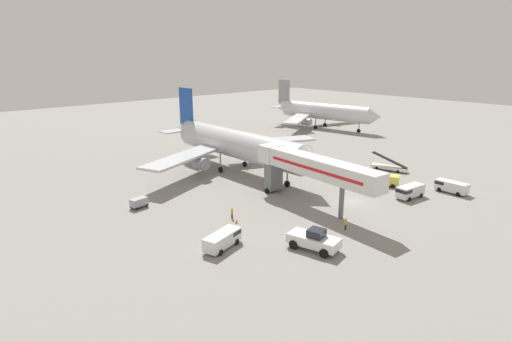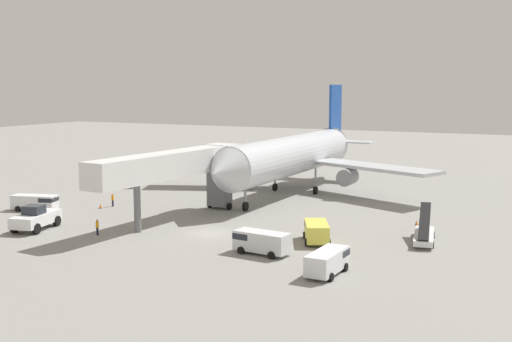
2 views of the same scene
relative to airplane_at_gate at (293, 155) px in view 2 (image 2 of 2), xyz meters
The scene contains 14 objects.
ground_plane 26.87m from the airplane_at_gate, 85.34° to the right, with size 300.00×300.00×0.00m, color gray.
airplane_at_gate is the anchor object (origin of this frame).
jet_bridge 22.84m from the airplane_at_gate, 100.77° to the right, with size 5.18×23.28×7.82m.
pushback_tug 36.25m from the airplane_at_gate, 114.65° to the right, with size 3.95×6.51×2.59m.
belt_loader_truck 30.50m from the airplane_at_gate, 42.36° to the right, with size 3.01×7.15×3.28m.
service_van_near_center 38.90m from the airplane_at_gate, 62.77° to the right, with size 2.31×5.12×1.90m.
service_van_rear_right 33.05m from the airplane_at_gate, 71.92° to the right, with size 5.27×2.63×2.02m.
service_van_rear_left 28.34m from the airplane_at_gate, 62.30° to the right, with size 3.93×5.19×1.90m.
service_van_mid_right 34.05m from the airplane_at_gate, 131.96° to the right, with size 5.66×3.32×1.87m.
baggage_cart_far_right 24.91m from the airplane_at_gate, 165.25° to the right, with size 2.67×1.61×1.48m.
ground_crew_worker_foreground 25.23m from the airplane_at_gate, 130.53° to the right, with size 0.32×0.32×1.62m.
ground_crew_worker_midground 33.09m from the airplane_at_gate, 103.50° to the right, with size 0.35×0.35×1.61m.
safety_cone_alpha 24.33m from the airplane_at_gate, 33.09° to the right, with size 0.35×0.35×0.54m.
safety_cone_bravo 26.94m from the airplane_at_gate, 129.12° to the right, with size 0.37×0.37×0.56m.
Camera 2 is at (32.73, -55.67, 14.97)m, focal length 45.69 mm.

